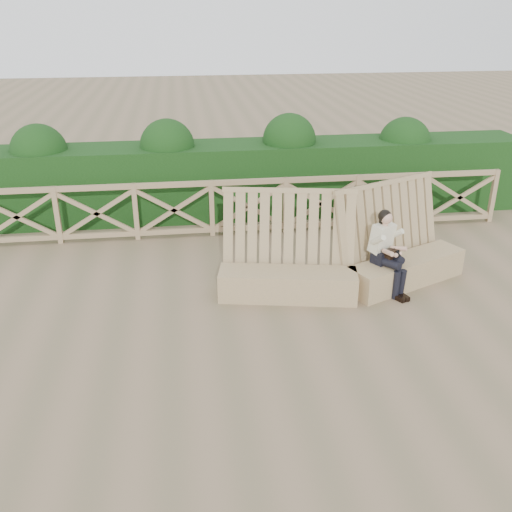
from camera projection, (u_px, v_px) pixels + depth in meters
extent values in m
plane|color=#716347|center=(279.00, 325.00, 8.03)|extent=(60.00, 60.00, 0.00)
cube|color=#917C53|center=(288.00, 284.00, 8.68)|extent=(2.14, 0.89, 0.45)
cube|color=#917C53|center=(289.00, 243.00, 8.69)|extent=(2.13, 0.84, 1.56)
cube|color=#917C53|center=(406.00, 270.00, 9.13)|extent=(2.11, 1.31, 0.45)
cube|color=#917C53|center=(397.00, 232.00, 9.10)|extent=(2.08, 1.26, 1.56)
cube|color=black|center=(382.00, 256.00, 8.84)|extent=(0.39, 0.36, 0.20)
cube|color=beige|center=(382.00, 238.00, 8.75)|extent=(0.43, 0.40, 0.47)
sphere|color=tan|center=(386.00, 218.00, 8.58)|extent=(0.25, 0.25, 0.19)
sphere|color=black|center=(385.00, 216.00, 8.60)|extent=(0.28, 0.28, 0.20)
cylinder|color=black|center=(388.00, 263.00, 8.67)|extent=(0.32, 0.42, 0.13)
cylinder|color=black|center=(394.00, 256.00, 8.74)|extent=(0.32, 0.42, 0.15)
cylinder|color=black|center=(396.00, 285.00, 8.65)|extent=(0.15, 0.15, 0.45)
cylinder|color=black|center=(401.00, 284.00, 8.70)|extent=(0.15, 0.15, 0.45)
cube|color=black|center=(399.00, 298.00, 8.67)|extent=(0.18, 0.22, 0.07)
cube|color=black|center=(404.00, 297.00, 8.70)|extent=(0.18, 0.22, 0.07)
cube|color=black|center=(392.00, 254.00, 8.70)|extent=(0.27, 0.23, 0.16)
cube|color=black|center=(399.00, 254.00, 8.57)|extent=(0.09, 0.10, 0.11)
cube|color=#8B7750|center=(248.00, 182.00, 10.76)|extent=(10.10, 0.07, 0.10)
cube|color=#8B7750|center=(249.00, 228.00, 11.14)|extent=(10.10, 0.07, 0.10)
cube|color=black|center=(242.00, 179.00, 11.97)|extent=(12.00, 1.20, 1.50)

